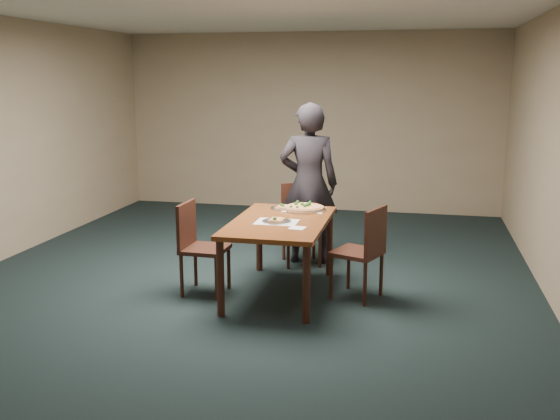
% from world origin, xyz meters
% --- Properties ---
extents(ground, '(8.00, 8.00, 0.00)m').
position_xyz_m(ground, '(0.00, 0.00, 0.00)').
color(ground, black).
rests_on(ground, ground).
extents(room_shell, '(8.00, 8.00, 8.00)m').
position_xyz_m(room_shell, '(0.00, 0.00, 1.74)').
color(room_shell, tan).
rests_on(room_shell, ground).
extents(dining_table, '(0.90, 1.50, 0.75)m').
position_xyz_m(dining_table, '(0.44, -0.10, 0.66)').
color(dining_table, '#632E13').
rests_on(dining_table, ground).
extents(chair_far, '(0.54, 0.54, 0.91)m').
position_xyz_m(chair_far, '(0.43, 1.02, 0.52)').
color(chair_far, black).
rests_on(chair_far, ground).
extents(chair_left, '(0.43, 0.43, 0.91)m').
position_xyz_m(chair_left, '(-0.37, -0.24, 0.52)').
color(chair_left, black).
rests_on(chair_left, ground).
extents(chair_right, '(0.54, 0.54, 0.91)m').
position_xyz_m(chair_right, '(1.26, -0.07, 0.52)').
color(chair_right, black).
rests_on(chair_right, ground).
extents(diner, '(0.72, 0.52, 1.84)m').
position_xyz_m(diner, '(0.52, 1.04, 0.92)').
color(diner, black).
rests_on(diner, ground).
extents(placemat_main, '(0.42, 0.32, 0.00)m').
position_xyz_m(placemat_main, '(0.58, 0.42, 0.75)').
color(placemat_main, white).
rests_on(placemat_main, dining_table).
extents(placemat_near, '(0.40, 0.30, 0.00)m').
position_xyz_m(placemat_near, '(0.42, -0.19, 0.75)').
color(placemat_near, white).
rests_on(placemat_near, dining_table).
extents(pizza_pan, '(0.45, 0.45, 0.07)m').
position_xyz_m(pizza_pan, '(0.58, 0.42, 0.77)').
color(pizza_pan, silver).
rests_on(pizza_pan, dining_table).
extents(slice_plate_near, '(0.28, 0.28, 0.06)m').
position_xyz_m(slice_plate_near, '(0.42, -0.19, 0.76)').
color(slice_plate_near, silver).
rests_on(slice_plate_near, dining_table).
extents(slice_plate_far, '(0.28, 0.28, 0.06)m').
position_xyz_m(slice_plate_far, '(0.35, 0.43, 0.76)').
color(slice_plate_far, silver).
rests_on(slice_plate_far, dining_table).
extents(napkin, '(0.16, 0.16, 0.01)m').
position_xyz_m(napkin, '(0.67, -0.40, 0.75)').
color(napkin, white).
rests_on(napkin, dining_table).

